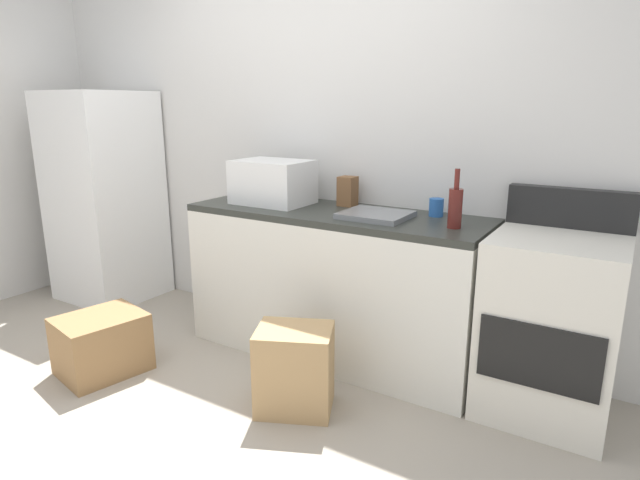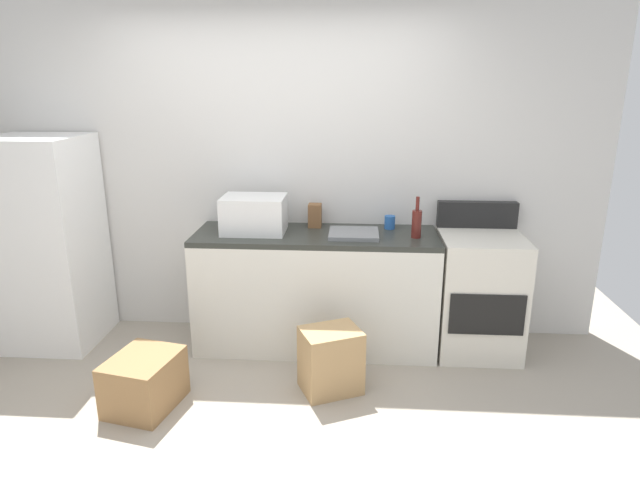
{
  "view_description": "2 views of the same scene",
  "coord_description": "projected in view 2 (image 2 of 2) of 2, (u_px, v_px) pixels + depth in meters",
  "views": [
    {
      "loc": [
        1.81,
        -1.42,
        1.51
      ],
      "look_at": [
        0.4,
        0.87,
        0.81
      ],
      "focal_mm": 29.51,
      "sensor_mm": 36.0,
      "label": 1
    },
    {
      "loc": [
        0.59,
        -2.66,
        2.0
      ],
      "look_at": [
        0.37,
        0.64,
        1.02
      ],
      "focal_mm": 30.58,
      "sensor_mm": 36.0,
      "label": 2
    }
  ],
  "objects": [
    {
      "name": "ground_plane",
      "position": [
        249.0,
        438.0,
        3.16
      ],
      "size": [
        6.0,
        6.0,
        0.0
      ],
      "primitive_type": "plane",
      "color": "#9E9384"
    },
    {
      "name": "wine_bottle",
      "position": [
        417.0,
        223.0,
        3.89
      ],
      "size": [
        0.07,
        0.07,
        0.3
      ],
      "color": "#591E19",
      "rests_on": "kitchen_counter"
    },
    {
      "name": "sink_basin",
      "position": [
        354.0,
        234.0,
        3.96
      ],
      "size": [
        0.36,
        0.32,
        0.03
      ],
      "primitive_type": "cube",
      "color": "slate",
      "rests_on": "kitchen_counter"
    },
    {
      "name": "kitchen_counter",
      "position": [
        316.0,
        290.0,
        4.15
      ],
      "size": [
        1.8,
        0.6,
        0.9
      ],
      "color": "silver",
      "rests_on": "ground_plane"
    },
    {
      "name": "knife_block",
      "position": [
        315.0,
        215.0,
        4.18
      ],
      "size": [
        0.1,
        0.1,
        0.18
      ],
      "primitive_type": "cube",
      "color": "brown",
      "rests_on": "kitchen_counter"
    },
    {
      "name": "wall_back",
      "position": [
        281.0,
        171.0,
        4.27
      ],
      "size": [
        5.0,
        0.1,
        2.6
      ],
      "primitive_type": "cube",
      "color": "silver",
      "rests_on": "ground_plane"
    },
    {
      "name": "cardboard_box_medium",
      "position": [
        331.0,
        360.0,
        3.59
      ],
      "size": [
        0.46,
        0.42,
        0.43
      ],
      "primitive_type": "cube",
      "rotation": [
        0.0,
        0.0,
        0.42
      ],
      "color": "tan",
      "rests_on": "ground_plane"
    },
    {
      "name": "refrigerator",
      "position": [
        47.0,
        243.0,
        4.14
      ],
      "size": [
        0.68,
        0.66,
        1.6
      ],
      "primitive_type": "cube",
      "color": "white",
      "rests_on": "ground_plane"
    },
    {
      "name": "coffee_mug",
      "position": [
        390.0,
        222.0,
        4.14
      ],
      "size": [
        0.08,
        0.08,
        0.1
      ],
      "primitive_type": "cylinder",
      "color": "#2659A5",
      "rests_on": "kitchen_counter"
    },
    {
      "name": "cardboard_box_large",
      "position": [
        144.0,
        382.0,
        3.42
      ],
      "size": [
        0.46,
        0.52,
        0.34
      ],
      "primitive_type": "cube",
      "rotation": [
        0.0,
        0.0,
        -0.22
      ],
      "color": "olive",
      "rests_on": "ground_plane"
    },
    {
      "name": "stove_oven",
      "position": [
        478.0,
        292.0,
        4.08
      ],
      "size": [
        0.6,
        0.61,
        1.1
      ],
      "color": "silver",
      "rests_on": "ground_plane"
    },
    {
      "name": "microwave",
      "position": [
        254.0,
        214.0,
        4.03
      ],
      "size": [
        0.46,
        0.34,
        0.27
      ],
      "primitive_type": "cube",
      "color": "white",
      "rests_on": "kitchen_counter"
    }
  ]
}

